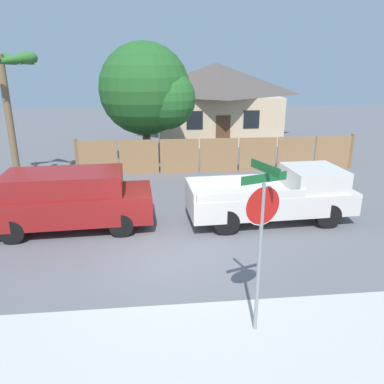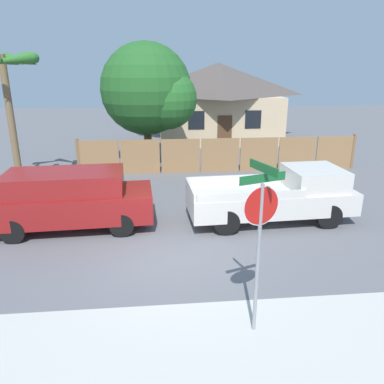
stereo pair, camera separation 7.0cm
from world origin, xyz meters
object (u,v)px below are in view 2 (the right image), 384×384
(orange_pickup, at_px, (278,196))
(palm_tree, at_px, (4,73))
(red_suv, at_px, (69,198))
(stop_sign, at_px, (260,222))
(oak_tree, at_px, (151,91))
(house, at_px, (217,101))

(orange_pickup, bearing_deg, palm_tree, 152.30)
(red_suv, height_order, orange_pickup, red_suv)
(palm_tree, bearing_deg, orange_pickup, -24.83)
(stop_sign, bearing_deg, oak_tree, 79.91)
(red_suv, bearing_deg, oak_tree, 69.69)
(house, xyz_separation_m, oak_tree, (-4.45, -6.74, 1.03))
(house, height_order, red_suv, house)
(oak_tree, relative_size, stop_sign, 1.83)
(stop_sign, bearing_deg, palm_tree, 109.05)
(oak_tree, bearing_deg, palm_tree, -147.36)
(house, bearing_deg, palm_tree, -134.12)
(house, bearing_deg, red_suv, -115.28)
(orange_pickup, bearing_deg, red_suv, 177.26)
(house, distance_m, palm_tree, 14.44)
(house, distance_m, oak_tree, 8.14)
(house, height_order, orange_pickup, house)
(palm_tree, distance_m, orange_pickup, 11.23)
(house, distance_m, orange_pickup, 14.83)
(palm_tree, distance_m, red_suv, 6.49)
(house, relative_size, red_suv, 1.68)
(palm_tree, xyz_separation_m, red_suv, (3.00, -4.46, -3.63))
(red_suv, height_order, stop_sign, stop_sign)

